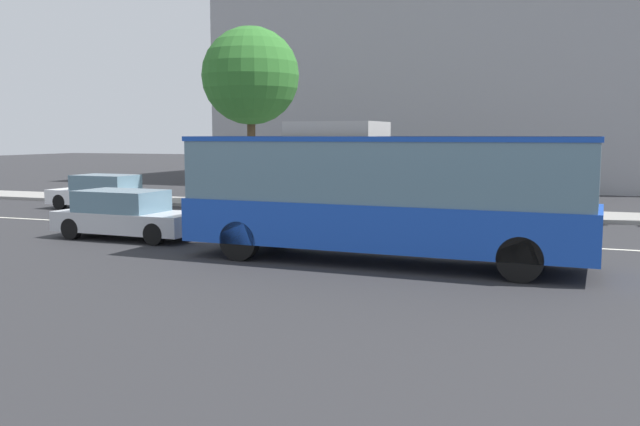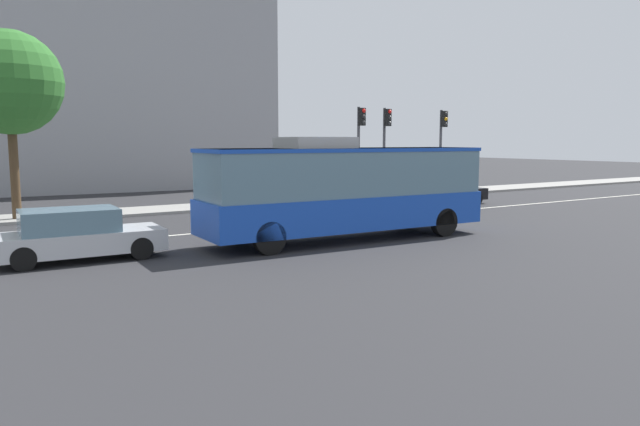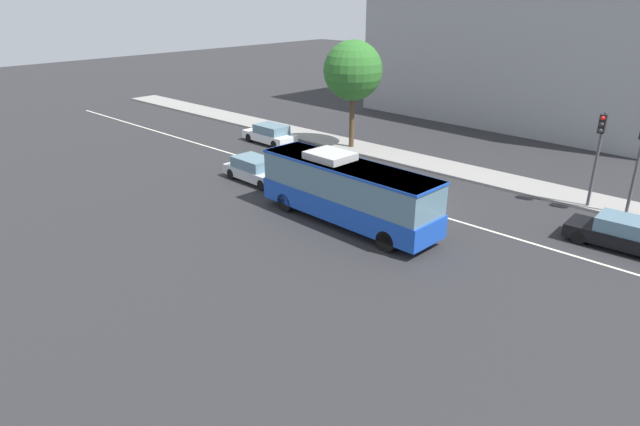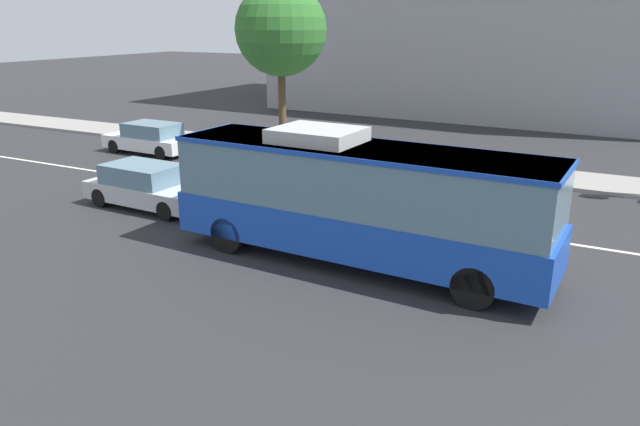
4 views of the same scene
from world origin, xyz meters
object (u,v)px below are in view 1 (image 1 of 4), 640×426
Objects in this scene: sedan_silver at (126,215)px; sedan_white at (103,192)px; transit_bus at (382,189)px; street_tree_kerbside_left at (251,76)px.

sedan_silver is 1.00× the size of sedan_white.
street_tree_kerbside_left is at bearing 130.99° from transit_bus.
transit_bus is 1.30× the size of street_tree_kerbside_left.
transit_bus is 8.51m from sedan_silver.
sedan_white is at bearing 153.44° from transit_bus.
sedan_silver is 8.94m from sedan_white.
street_tree_kerbside_left is (-8.85, 11.05, 3.85)m from transit_bus.
sedan_white is 0.59× the size of street_tree_kerbside_left.
sedan_silver is (-8.35, 1.22, -1.09)m from transit_bus.
street_tree_kerbside_left is (-0.50, 9.83, 4.93)m from sedan_silver.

